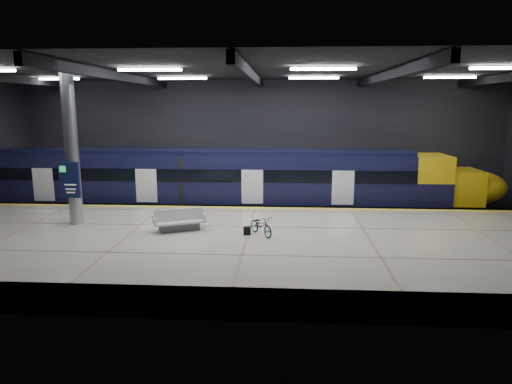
{
  "coord_description": "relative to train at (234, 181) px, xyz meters",
  "views": [
    {
      "loc": [
        1.49,
        -20.81,
        6.44
      ],
      "look_at": [
        0.11,
        1.5,
        2.2
      ],
      "focal_mm": 32.0,
      "sensor_mm": 36.0,
      "label": 1
    }
  ],
  "objects": [
    {
      "name": "pannier_bag",
      "position": [
        1.43,
        -7.87,
        -0.78
      ],
      "size": [
        0.33,
        0.23,
        0.35
      ],
      "primitive_type": "cube",
      "rotation": [
        0.0,
        0.0,
        0.18
      ],
      "color": "black",
      "rests_on": "platform"
    },
    {
      "name": "rails",
      "position": [
        1.46,
        0.0,
        -1.98
      ],
      "size": [
        30.0,
        1.52,
        0.16
      ],
      "color": "gray",
      "rests_on": "ground"
    },
    {
      "name": "bench",
      "position": [
        -1.56,
        -7.38,
        -0.62
      ],
      "size": [
        2.38,
        1.7,
        0.97
      ],
      "rotation": [
        0.0,
        0.0,
        0.41
      ],
      "color": "#595B60",
      "rests_on": "platform"
    },
    {
      "name": "ground",
      "position": [
        1.46,
        -5.5,
        -2.06
      ],
      "size": [
        30.0,
        30.0,
        0.0
      ],
      "primitive_type": "plane",
      "color": "black",
      "rests_on": "ground"
    },
    {
      "name": "bicycle",
      "position": [
        2.03,
        -7.87,
        -0.54
      ],
      "size": [
        1.37,
        1.63,
        0.84
      ],
      "primitive_type": "imported",
      "rotation": [
        0.0,
        0.0,
        0.6
      ],
      "color": "#99999E",
      "rests_on": "platform"
    },
    {
      "name": "safety_strip",
      "position": [
        1.46,
        -2.75,
        -0.95
      ],
      "size": [
        30.0,
        0.4,
        0.01
      ],
      "primitive_type": "cube",
      "color": "yellow",
      "rests_on": "platform"
    },
    {
      "name": "info_column",
      "position": [
        -6.54,
        -6.52,
        2.4
      ],
      "size": [
        0.9,
        0.78,
        6.9
      ],
      "color": "#9EA0A5",
      "rests_on": "platform"
    },
    {
      "name": "platform",
      "position": [
        1.46,
        -8.0,
        -1.51
      ],
      "size": [
        30.0,
        11.0,
        1.1
      ],
      "primitive_type": "cube",
      "color": "beige",
      "rests_on": "ground"
    },
    {
      "name": "room_shell",
      "position": [
        1.46,
        -5.49,
        3.66
      ],
      "size": [
        30.1,
        16.1,
        8.05
      ],
      "color": "black",
      "rests_on": "ground"
    },
    {
      "name": "train",
      "position": [
        0.0,
        0.0,
        0.0
      ],
      "size": [
        29.4,
        2.84,
        3.79
      ],
      "color": "black",
      "rests_on": "ground"
    }
  ]
}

